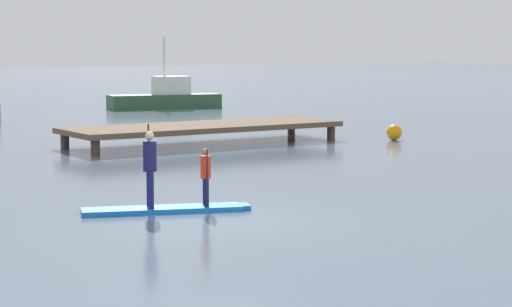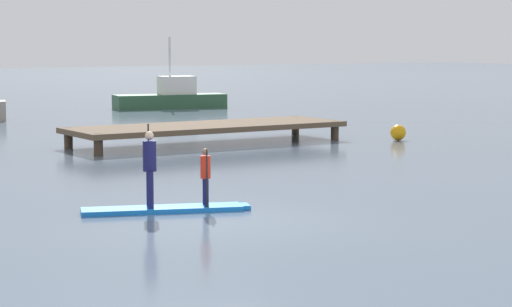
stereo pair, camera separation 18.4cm
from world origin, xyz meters
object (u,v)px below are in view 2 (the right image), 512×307
object	(u,v)px
paddler_child_solo	(206,173)
mooring_buoy_near	(398,133)
paddleboard_near	(166,209)
paddler_adult	(150,164)
fishing_boat_green_midground	(171,98)

from	to	relation	value
paddler_child_solo	mooring_buoy_near	distance (m)	15.62
paddleboard_near	paddler_child_solo	xyz separation A→B (m)	(0.76, -0.29, 0.71)
paddler_child_solo	mooring_buoy_near	size ratio (longest dim) A/B	2.13
paddler_adult	mooring_buoy_near	distance (m)	16.29
paddleboard_near	paddler_adult	size ratio (longest dim) A/B	2.02
paddler_adult	paddler_child_solo	xyz separation A→B (m)	(1.06, -0.41, -0.22)
fishing_boat_green_midground	mooring_buoy_near	size ratio (longest dim) A/B	10.96
paddleboard_near	paddler_child_solo	world-z (taller)	paddler_child_solo
paddleboard_near	mooring_buoy_near	xyz separation A→B (m)	(13.59, 8.60, 0.23)
mooring_buoy_near	paddleboard_near	bearing A→B (deg)	-147.69
paddleboard_near	mooring_buoy_near	size ratio (longest dim) A/B	6.13
paddler_adult	paddler_child_solo	size ratio (longest dim) A/B	1.43
paddler_adult	paddleboard_near	bearing A→B (deg)	-21.57
fishing_boat_green_midground	mooring_buoy_near	world-z (taller)	fishing_boat_green_midground
paddleboard_near	fishing_boat_green_midground	size ratio (longest dim) A/B	0.56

